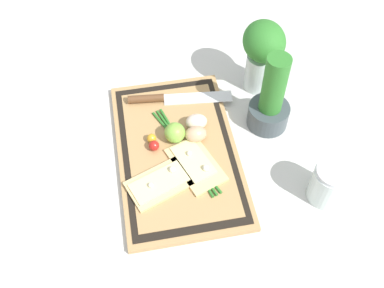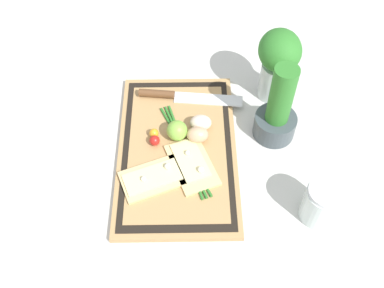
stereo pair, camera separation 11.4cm
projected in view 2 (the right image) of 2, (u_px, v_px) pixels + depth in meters
The scene contains 14 objects.
ground_plane at pixel (177, 152), 1.17m from camera, with size 6.00×6.00×0.00m, color silver.
cutting_board at pixel (177, 150), 1.17m from camera, with size 0.50×0.31×0.02m.
pizza_slice_near at pixel (156, 177), 1.10m from camera, with size 0.15×0.20×0.02m.
pizza_slice_far at pixel (192, 164), 1.12m from camera, with size 0.18×0.15×0.02m.
knife at pixel (173, 95), 1.26m from camera, with size 0.06×0.29×0.02m.
egg_brown at pixel (198, 135), 1.16m from camera, with size 0.04×0.06×0.04m, color tan.
egg_pink at pixel (201, 123), 1.18m from camera, with size 0.04×0.06×0.04m, color beige.
lime at pixel (176, 130), 1.16m from camera, with size 0.05×0.05×0.05m, color #7FB742.
cherry_tomato_red at pixel (155, 141), 1.16m from camera, with size 0.03×0.03×0.03m, color red.
cherry_tomato_yellow at pixel (154, 133), 1.17m from camera, with size 0.02×0.02×0.02m, color gold.
scallion_bunch at pixel (185, 149), 1.15m from camera, with size 0.30×0.13×0.01m.
herb_pot at pixel (277, 113), 1.15m from camera, with size 0.11×0.11×0.24m.
sauce_jar at pixel (321, 204), 1.03m from camera, with size 0.09×0.09×0.11m.
herb_glass at pixel (278, 61), 1.19m from camera, with size 0.13×0.11×0.22m.
Camera 2 is at (0.68, 0.03, 0.96)m, focal length 42.00 mm.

